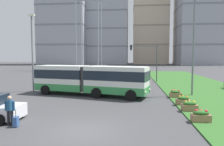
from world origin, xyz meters
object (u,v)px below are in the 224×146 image
(flower_planter_2, at_px, (183,100))
(apartment_tower_westcentre, at_px, (107,23))
(pedestrian_crossing, at_px, (10,108))
(traffic_light_far_right, at_px, (147,56))
(articulated_bus, at_px, (90,79))
(streetlight_left, at_px, (32,49))
(apartment_tower_west, at_px, (64,18))
(apartment_tower_eastcentre, at_px, (200,9))
(streetlight_median, at_px, (193,43))
(flower_planter_0, at_px, (201,116))
(car_grey_wagon, at_px, (71,79))
(flower_planter_1, at_px, (190,106))
(rolling_suitcase, at_px, (16,121))
(flower_planter_3, at_px, (176,94))
(apartment_tower_centre, at_px, (150,28))

(flower_planter_2, xyz_separation_m, apartment_tower_westcentre, (-16.71, 91.11, 20.34))
(pedestrian_crossing, bearing_deg, traffic_light_far_right, 66.77)
(articulated_bus, xyz_separation_m, streetlight_left, (-6.85, 1.66, 3.09))
(apartment_tower_west, height_order, apartment_tower_westcentre, apartment_tower_west)
(flower_planter_2, distance_m, apartment_tower_eastcentre, 94.31)
(flower_planter_2, bearing_deg, streetlight_median, 66.92)
(pedestrian_crossing, distance_m, traffic_light_far_right, 23.67)
(flower_planter_0, height_order, streetlight_median, streetlight_median)
(car_grey_wagon, height_order, apartment_tower_westcentre, apartment_tower_westcentre)
(apartment_tower_westcentre, bearing_deg, streetlight_median, -77.88)
(car_grey_wagon, bearing_deg, flower_planter_0, -52.39)
(flower_planter_1, bearing_deg, apartment_tower_westcentre, 100.18)
(flower_planter_0, height_order, apartment_tower_eastcentre, apartment_tower_eastcentre)
(pedestrian_crossing, xyz_separation_m, rolling_suitcase, (0.45, -0.20, -0.69))
(pedestrian_crossing, bearing_deg, apartment_tower_eastcentre, 67.74)
(car_grey_wagon, distance_m, flower_planter_3, 15.60)
(streetlight_left, distance_m, streetlight_median, 17.15)
(articulated_bus, height_order, pedestrian_crossing, articulated_bus)
(car_grey_wagon, xyz_separation_m, flower_planter_0, (12.75, -16.55, -0.33))
(rolling_suitcase, distance_m, flower_planter_0, 10.81)
(pedestrian_crossing, height_order, apartment_tower_eastcentre, apartment_tower_eastcentre)
(traffic_light_far_right, height_order, streetlight_left, streetlight_left)
(flower_planter_2, bearing_deg, apartment_tower_eastcentre, 72.77)
(flower_planter_1, relative_size, apartment_tower_west, 0.02)
(flower_planter_2, height_order, apartment_tower_west, apartment_tower_west)
(articulated_bus, bearing_deg, flower_planter_0, -44.64)
(flower_planter_0, xyz_separation_m, apartment_tower_west, (-36.72, 88.58, 21.68))
(traffic_light_far_right, bearing_deg, streetlight_left, -142.97)
(car_grey_wagon, xyz_separation_m, flower_planter_3, (12.75, -8.98, -0.33))
(flower_planter_2, relative_size, streetlight_median, 0.11)
(car_grey_wagon, height_order, apartment_tower_eastcentre, apartment_tower_eastcentre)
(apartment_tower_eastcentre, bearing_deg, streetlight_left, -117.37)
(streetlight_median, bearing_deg, car_grey_wagon, 152.65)
(flower_planter_2, height_order, streetlight_left, streetlight_left)
(flower_planter_0, bearing_deg, car_grey_wagon, 127.61)
(pedestrian_crossing, height_order, streetlight_median, streetlight_median)
(car_grey_wagon, relative_size, apartment_tower_eastcentre, 0.09)
(car_grey_wagon, relative_size, flower_planter_1, 4.12)
(articulated_bus, distance_m, apartment_tower_westcentre, 89.81)
(flower_planter_3, xyz_separation_m, traffic_light_far_right, (-1.86, 12.43, 3.55))
(flower_planter_1, xyz_separation_m, traffic_light_far_right, (-1.86, 17.45, 3.55))
(articulated_bus, xyz_separation_m, apartment_tower_west, (-28.35, 80.32, 20.45))
(flower_planter_1, height_order, flower_planter_2, same)
(streetlight_left, xyz_separation_m, apartment_tower_westcentre, (-1.50, 85.70, 16.03))
(car_grey_wagon, distance_m, flower_planter_1, 18.95)
(articulated_bus, xyz_separation_m, apartment_tower_eastcentre, (35.27, 83.02, 24.11))
(flower_planter_2, distance_m, apartment_tower_centre, 96.75)
(car_grey_wagon, distance_m, apartment_tower_centre, 86.59)
(articulated_bus, xyz_separation_m, rolling_suitcase, (-2.30, -10.04, -1.34))
(flower_planter_0, relative_size, apartment_tower_westcentre, 0.03)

